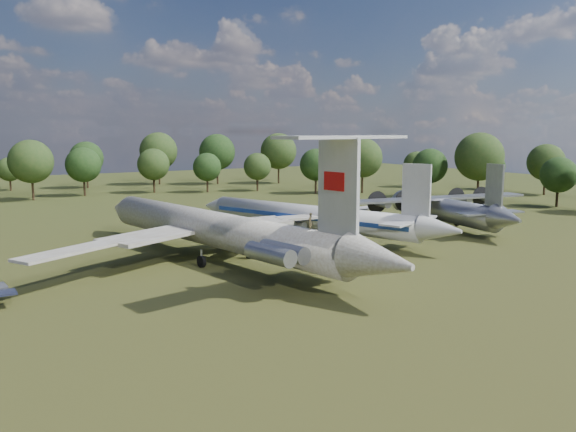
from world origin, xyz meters
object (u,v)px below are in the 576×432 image
person_on_il62 (310,221)px  an12_transport (442,212)px  il62_airliner (215,236)px  tu104_jet (309,221)px

person_on_il62 → an12_transport: bearing=174.9°
an12_transport → person_on_il62: size_ratio=21.98×
il62_airliner → tu104_jet: bearing=7.7°
il62_airliner → person_on_il62: size_ratio=36.83×
tu104_jet → il62_airliner: bearing=177.8°
tu104_jet → an12_transport: bearing=-27.7°
tu104_jet → person_on_il62: person_on_il62 is taller
an12_transport → person_on_il62: (-36.89, -19.13, 4.19)m
il62_airliner → tu104_jet: il62_airliner is taller
il62_airliner → tu104_jet: size_ratio=1.24×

